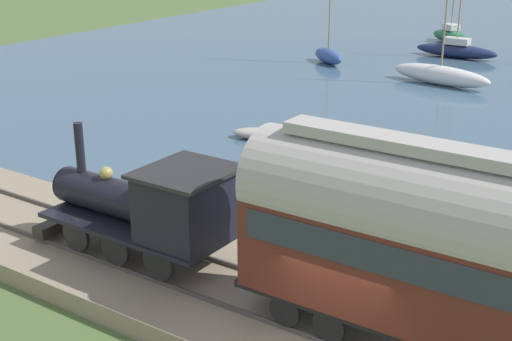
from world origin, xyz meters
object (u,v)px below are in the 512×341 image
at_px(sailboat_white, 441,75).
at_px(rowboat_far_out, 306,169).
at_px(passenger_coach, 442,244).
at_px(sailboat_navy, 456,50).
at_px(sailboat_blue, 328,55).
at_px(rowboat_off_pier, 210,173).
at_px(steam_locomotive, 154,205).
at_px(rowboat_mid_harbor, 259,134).
at_px(sailboat_green, 451,35).

height_order(sailboat_white, rowboat_far_out, sailboat_white).
xyz_separation_m(passenger_coach, sailboat_navy, (35.52, 11.96, -2.61)).
xyz_separation_m(sailboat_blue, sailboat_navy, (6.78, -6.27, -0.05)).
bearing_deg(rowboat_off_pier, steam_locomotive, -161.10).
bearing_deg(rowboat_mid_harbor, sailboat_white, -28.93).
bearing_deg(sailboat_navy, sailboat_white, -164.55).
bearing_deg(sailboat_blue, rowboat_far_out, -118.73).
distance_m(steam_locomotive, sailboat_green, 41.85).
bearing_deg(rowboat_off_pier, sailboat_blue, 9.22).
distance_m(steam_locomotive, passenger_coach, 7.72).
distance_m(sailboat_blue, sailboat_navy, 9.23).
distance_m(sailboat_white, sailboat_green, 15.11).
xyz_separation_m(passenger_coach, rowboat_far_out, (9.24, 8.48, -2.87)).
bearing_deg(steam_locomotive, rowboat_far_out, 5.09).
bearing_deg(steam_locomotive, sailboat_white, 4.64).
relative_size(steam_locomotive, rowboat_mid_harbor, 2.28).
bearing_deg(passenger_coach, sailboat_green, 19.27).
distance_m(rowboat_mid_harbor, rowboat_far_out, 5.01).
relative_size(sailboat_navy, sailboat_white, 0.88).
bearing_deg(sailboat_white, rowboat_mid_harbor, 179.63).
bearing_deg(passenger_coach, sailboat_blue, 32.38).
height_order(sailboat_white, sailboat_green, sailboat_white).
bearing_deg(rowboat_far_out, sailboat_white, -26.79).
bearing_deg(rowboat_off_pier, rowboat_mid_harbor, 5.25).
relative_size(sailboat_green, rowboat_off_pier, 3.85).
bearing_deg(passenger_coach, sailboat_navy, 18.61).
distance_m(sailboat_navy, rowboat_far_out, 26.51).
relative_size(rowboat_mid_harbor, rowboat_far_out, 0.94).
bearing_deg(rowboat_far_out, rowboat_mid_harbor, 23.11).
relative_size(sailboat_white, rowboat_far_out, 3.15).
relative_size(steam_locomotive, sailboat_green, 0.77).
height_order(steam_locomotive, sailboat_blue, sailboat_blue).
relative_size(sailboat_white, rowboat_mid_harbor, 3.33).
distance_m(steam_locomotive, sailboat_white, 27.01).
relative_size(passenger_coach, rowboat_off_pier, 4.42).
height_order(sailboat_navy, rowboat_off_pier, sailboat_navy).
xyz_separation_m(steam_locomotive, sailboat_green, (41.27, 6.77, -1.61)).
height_order(sailboat_white, rowboat_mid_harbor, sailboat_white).
relative_size(sailboat_navy, rowboat_far_out, 2.78).
height_order(steam_locomotive, rowboat_mid_harbor, steam_locomotive).
relative_size(sailboat_blue, sailboat_green, 1.12).
bearing_deg(rowboat_mid_harbor, passenger_coach, -152.62).
xyz_separation_m(passenger_coach, sailboat_green, (41.27, 14.43, -2.58)).
height_order(steam_locomotive, sailboat_navy, sailboat_navy).
height_order(passenger_coach, rowboat_mid_harbor, passenger_coach).
xyz_separation_m(sailboat_navy, rowboat_far_out, (-26.28, -3.47, -0.26)).
height_order(sailboat_blue, rowboat_far_out, sailboat_blue).
bearing_deg(sailboat_green, sailboat_navy, -123.01).
relative_size(passenger_coach, rowboat_mid_harbor, 3.38).
relative_size(steam_locomotive, rowboat_far_out, 2.16).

